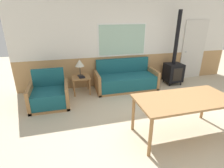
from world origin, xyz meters
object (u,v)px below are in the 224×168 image
Objects in this scene: dining_table at (184,102)px; side_table at (81,80)px; wood_stove at (174,68)px; table_lamp at (80,64)px; armchair at (49,96)px; couch at (126,80)px.

side_table is at bearing 124.07° from dining_table.
dining_table is at bearing -119.70° from wood_stove.
wood_stove is at bearing -1.91° from table_lamp.
table_lamp is at bearing 92.00° from side_table.
table_lamp is 3.06m from wood_stove.
armchair is 3.95m from wood_stove.
table_lamp is 0.21× the size of wood_stove.
table_lamp is (0.85, 0.67, 0.61)m from armchair.
wood_stove reaches higher than armchair.
armchair reaches higher than side_table.
dining_table is 2.80m from wood_stove.
wood_stove reaches higher than side_table.
dining_table is (1.65, -2.44, 0.28)m from side_table.
table_lamp reaches higher than armchair.
armchair is 0.41× the size of wood_stove.
dining_table is (2.51, -1.86, 0.43)m from armchair.
couch reaches higher than armchair.
couch is at bearing 8.38° from armchair.
armchair is at bearing 143.42° from dining_table.
side_table is (-1.37, 0.03, 0.15)m from couch.
table_lamp is 0.27× the size of dining_table.
couch is 3.72× the size of side_table.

